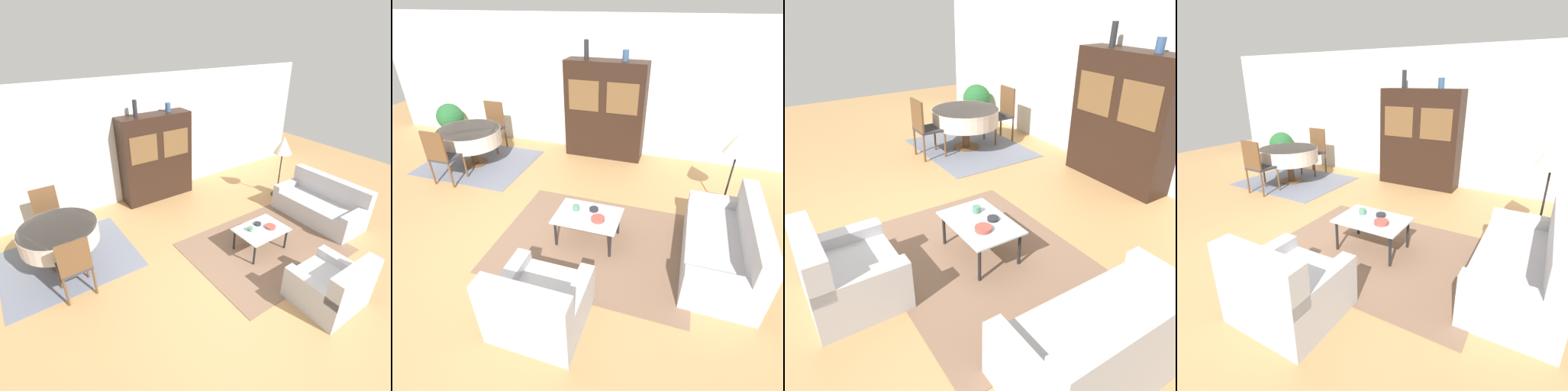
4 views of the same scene
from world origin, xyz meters
The scene contains 17 objects.
ground_plane centered at (0.00, 0.00, 0.00)m, with size 14.00×14.00×0.00m, color tan.
wall_back centered at (0.00, 3.63, 1.35)m, with size 10.00×0.06×2.70m.
area_rug centered at (1.11, 0.49, 0.01)m, with size 2.68×2.05×0.01m.
dining_rug centered at (-1.91, 2.16, 0.01)m, with size 2.13×1.79×0.01m.
couch centered at (2.77, 0.58, 0.30)m, with size 0.84×1.73×0.85m.
armchair centered at (0.92, -0.91, 0.30)m, with size 0.91×0.85×0.82m.
coffee_table centered at (0.99, 0.53, 0.39)m, with size 0.89×0.62×0.42m.
display_cabinet centered at (0.48, 3.34, 0.97)m, with size 1.61×0.48×1.94m.
dining_table centered at (-1.97, 2.09, 0.60)m, with size 1.22×1.22×0.74m.
dining_chair_near centered at (-1.97, 1.26, 0.59)m, with size 0.44×0.44×1.03m.
dining_chair_far centered at (-1.97, 2.93, 0.59)m, with size 0.44×0.44×1.03m.
cup centered at (0.80, 0.60, 0.47)m, with size 0.09×0.09×0.07m.
bowl centered at (1.15, 0.47, 0.45)m, with size 0.18×0.18×0.04m.
bowl_small centered at (1.04, 0.67, 0.45)m, with size 0.13×0.13×0.03m.
vase_tall centered at (0.07, 3.34, 2.10)m, with size 0.09×0.09×0.33m.
vase_short centered at (0.83, 3.34, 2.03)m, with size 0.12×0.12×0.19m.
potted_plant centered at (-3.33, 3.19, 0.48)m, with size 0.62×0.62×0.82m.
Camera 3 is at (3.95, -1.35, 2.62)m, focal length 35.00 mm.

